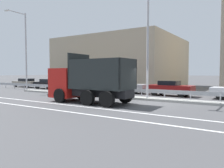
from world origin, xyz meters
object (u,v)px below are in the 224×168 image
object	(u,v)px
street_lamp_1	(147,39)
parked_car_0	(26,83)
parked_car_3	(126,86)
parked_car_4	(170,88)
parked_car_2	(80,85)
median_road_sign	(75,83)
dump_truck	(82,85)
parked_car_1	(49,84)
street_lamp_0	(24,48)

from	to	relation	value
street_lamp_1	parked_car_0	distance (m)	22.79
parked_car_3	parked_car_4	bearing A→B (deg)	84.47
parked_car_2	median_road_sign	bearing A→B (deg)	37.57
parked_car_3	dump_truck	bearing A→B (deg)	3.24
parked_car_1	median_road_sign	bearing A→B (deg)	63.58
street_lamp_1	parked_car_2	distance (m)	12.32
street_lamp_1	parked_car_0	size ratio (longest dim) A/B	1.79
street_lamp_1	parked_car_4	distance (m)	6.00
street_lamp_1	parked_car_1	bearing A→B (deg)	165.38
street_lamp_0	median_road_sign	bearing A→B (deg)	0.45
street_lamp_1	parked_car_4	bearing A→B (deg)	82.87
parked_car_2	dump_truck	bearing A→B (deg)	44.84
dump_truck	parked_car_3	xyz separation A→B (m)	(-0.72, 8.07, -0.55)
parked_car_1	parked_car_2	bearing A→B (deg)	91.31
dump_truck	street_lamp_0	bearing A→B (deg)	72.81
street_lamp_1	parked_car_4	world-z (taller)	street_lamp_1
parked_car_1	parked_car_4	distance (m)	16.57
parked_car_2	parked_car_4	bearing A→B (deg)	92.43
parked_car_0	street_lamp_0	bearing A→B (deg)	-124.62
dump_truck	street_lamp_1	bearing A→B (deg)	-47.12
dump_truck	median_road_sign	xyz separation A→B (m)	(-4.25, 3.79, -0.16)
parked_car_0	parked_car_3	world-z (taller)	parked_car_3
median_road_sign	street_lamp_1	world-z (taller)	street_lamp_1
dump_truck	parked_car_0	xyz separation A→B (m)	(-18.25, 8.14, -0.62)
median_road_sign	parked_car_2	distance (m)	4.95
median_road_sign	parked_car_4	world-z (taller)	median_road_sign
median_road_sign	street_lamp_1	distance (m)	8.74
parked_car_0	parked_car_3	size ratio (longest dim) A/B	1.08
dump_truck	parked_car_2	size ratio (longest dim) A/B	1.60
median_road_sign	street_lamp_0	size ratio (longest dim) A/B	0.24
parked_car_2	street_lamp_0	bearing A→B (deg)	-48.32
median_road_sign	parked_car_0	world-z (taller)	median_road_sign
dump_truck	street_lamp_0	distance (m)	13.29
street_lamp_0	parked_car_0	distance (m)	8.74
median_road_sign	street_lamp_0	xyz separation A→B (m)	(-7.92, -0.06, 4.00)
street_lamp_1	parked_car_2	size ratio (longest dim) A/B	2.12
street_lamp_0	parked_car_4	size ratio (longest dim) A/B	2.19
dump_truck	parked_car_4	size ratio (longest dim) A/B	1.55
median_road_sign	parked_car_2	size ratio (longest dim) A/B	0.54
street_lamp_0	parked_car_0	bearing A→B (deg)	144.03
dump_truck	parked_car_4	world-z (taller)	dump_truck
parked_car_4	parked_car_2	bearing A→B (deg)	-87.30
parked_car_0	parked_car_4	world-z (taller)	parked_car_4
median_road_sign	parked_car_3	size ratio (longest dim) A/B	0.49
parked_car_0	parked_car_3	xyz separation A→B (m)	(17.53, -0.07, 0.07)
parked_car_4	median_road_sign	bearing A→B (deg)	-61.74
parked_car_0	parked_car_4	distance (m)	22.46
street_lamp_0	parked_car_2	distance (m)	7.94
dump_truck	parked_car_2	world-z (taller)	dump_truck
parked_car_1	parked_car_4	bearing A→B (deg)	89.26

